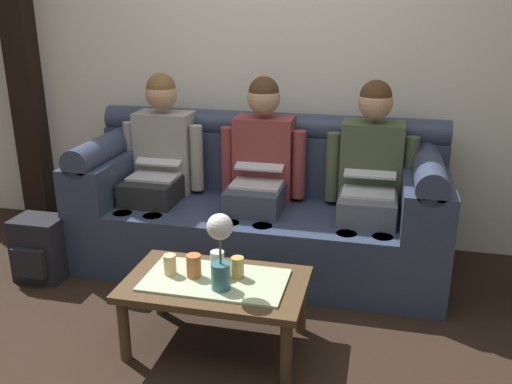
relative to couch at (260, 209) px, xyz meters
The scene contains 14 objects.
ground_plane 1.23m from the couch, 90.00° to the right, with size 14.00×14.00×0.00m, color black.
back_wall_patterned 1.20m from the couch, 90.00° to the left, with size 6.00×0.12×2.90m, color silver.
timber_pillar 2.23m from the couch, 167.87° to the left, with size 0.20×0.20×2.90m, color black.
couch is the anchor object (origin of this frame).
person_left 0.75m from the couch, behind, with size 0.56×0.67×1.22m.
person_middle 0.29m from the couch, 90.00° to the right, with size 0.56×0.67×1.22m.
person_right 0.75m from the couch, ahead, with size 0.56×0.67×1.22m.
coffee_table 1.00m from the couch, 90.00° to the right, with size 0.90×0.54×0.37m.
flower_vase 1.10m from the couch, 87.08° to the right, with size 0.12×0.12×0.38m.
cup_near_left 1.03m from the couch, 103.17° to the right, with size 0.06×0.06×0.10m, color #DBB77A.
cup_near_right 0.96m from the couch, 83.85° to the right, with size 0.06×0.06×0.11m, color gold.
cup_far_center 1.00m from the couch, 96.28° to the right, with size 0.07×0.07×0.12m, color #B26633.
cup_far_left 0.96m from the couch, 90.27° to the right, with size 0.07×0.07×0.13m, color silver.
backpack_left 1.41m from the couch, 156.66° to the right, with size 0.30×0.28×0.40m.
Camera 1 is at (0.76, -2.16, 1.67)m, focal length 39.11 mm.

